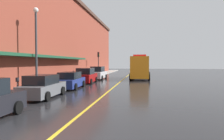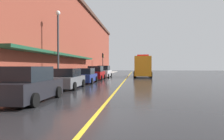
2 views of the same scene
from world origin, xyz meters
name	(u,v)px [view 2 (image 2 of 2)]	position (x,y,z in m)	size (l,w,h in m)	color
ground_plane	(127,77)	(0.00, 25.00, 0.00)	(112.00, 112.00, 0.00)	#232326
sidewalk_left	(90,77)	(-6.20, 25.00, 0.07)	(2.40, 70.00, 0.15)	#9E9B93
lane_center_stripe	(127,77)	(0.00, 25.00, 0.00)	(0.16, 70.00, 0.01)	gold
brick_building_left	(44,39)	(-13.68, 23.99, 6.27)	(13.74, 64.00, 12.53)	brown
parked_car_0	(29,85)	(-3.90, 2.84, 0.83)	(2.15, 4.34, 1.79)	black
parked_car_1	(68,79)	(-4.03, 8.78, 0.76)	(2.11, 4.43, 1.62)	#595B60
parked_car_2	(86,76)	(-3.96, 14.06, 0.75)	(2.14, 4.56, 1.59)	navy
parked_car_3	(96,73)	(-3.97, 19.42, 0.85)	(2.17, 4.43, 1.83)	maroon
parked_car_4	(104,72)	(-3.87, 25.58, 0.89)	(2.13, 4.71, 1.92)	silver
utility_truck	(143,67)	(2.50, 26.55, 1.71)	(2.95, 7.82, 3.59)	orange
parking_meter_0	(85,72)	(-5.35, 18.83, 1.06)	(0.14, 0.18, 1.33)	#4C4C51
parking_meter_1	(47,76)	(-5.35, 7.81, 1.06)	(0.14, 0.18, 1.33)	#4C4C51
parking_meter_2	(88,71)	(-5.35, 20.45, 1.06)	(0.14, 0.18, 1.33)	#4C4C51
street_lamp_left	(58,39)	(-5.95, 11.38, 4.40)	(0.44, 0.44, 6.94)	#33383D
traffic_light_near	(103,60)	(-5.29, 32.41, 3.16)	(0.38, 0.36, 4.30)	#232326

